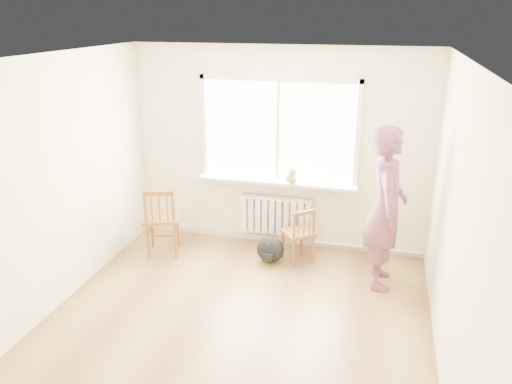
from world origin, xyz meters
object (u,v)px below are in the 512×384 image
Objects in this scene: chair_right at (300,235)px; cat at (292,175)px; backpack at (270,250)px; person at (386,208)px; chair_left at (162,221)px.

chair_right is 1.78× the size of cat.
chair_right reaches higher than backpack.
backpack is (-1.39, 0.16, -0.79)m from person.
person is 1.35m from cat.
backpack is at bearing -22.57° from chair_right.
cat is 1.01m from backpack.
person is (2.83, -0.03, 0.49)m from chair_left.
cat is (1.63, 0.57, 0.59)m from chair_left.
chair_right is 0.78m from cat.
chair_right is (1.80, 0.24, -0.10)m from chair_left.
chair_left is 1.82m from cat.
chair_left is at bearing -175.62° from cat.
chair_left is at bearing -31.94° from chair_right.
backpack is (-0.18, -0.44, -0.89)m from cat.
person reaches higher than chair_right.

